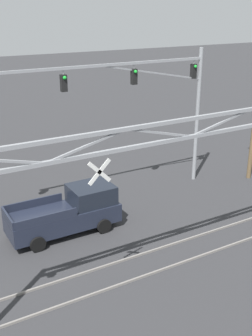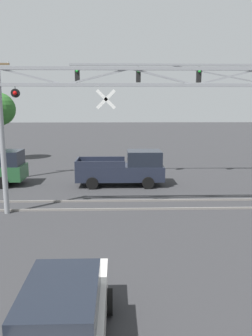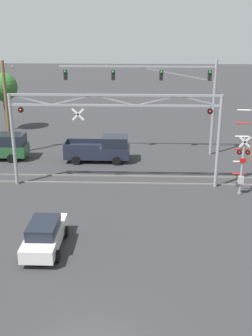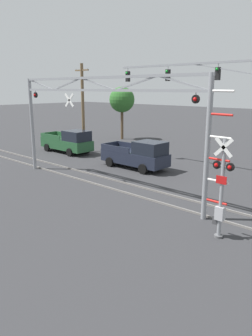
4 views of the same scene
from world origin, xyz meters
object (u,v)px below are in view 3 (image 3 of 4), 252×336
at_px(crossing_gantry, 115,122).
at_px(utility_pole_left, 7,107).
at_px(traffic_signal_span, 173,88).
at_px(background_tree_beyond_span, 3,87).
at_px(crossing_signal_mast, 242,165).
at_px(sedan_waiting, 45,235).
at_px(pickup_truck_lead, 101,149).

xyz_separation_m(crossing_gantry, utility_pole_left, (-9.70, 6.97, -0.46)).
relative_size(traffic_signal_span, background_tree_beyond_span, 2.17).
relative_size(crossing_signal_mast, sedan_waiting, 1.38).
bearing_deg(crossing_gantry, background_tree_beyond_span, 129.45).
distance_m(crossing_signal_mast, utility_pole_left, 20.23).
bearing_deg(crossing_gantry, sedan_waiting, -109.24).
relative_size(crossing_gantry, utility_pole_left, 1.80).
distance_m(crossing_signal_mast, traffic_signal_span, 10.51).
bearing_deg(background_tree_beyond_span, crossing_signal_mast, -38.06).
relative_size(crossing_signal_mast, utility_pole_left, 0.73).
bearing_deg(utility_pole_left, background_tree_beyond_span, 109.05).
xyz_separation_m(traffic_signal_span, pickup_truck_lead, (-6.01, -2.26, -4.78)).
distance_m(pickup_truck_lead, background_tree_beyond_span, 15.30).
relative_size(utility_pole_left, background_tree_beyond_span, 1.33).
height_order(crossing_gantry, background_tree_beyond_span, crossing_gantry).
xyz_separation_m(crossing_gantry, traffic_signal_span, (4.52, 7.61, 1.15)).
xyz_separation_m(crossing_signal_mast, sedan_waiting, (-11.77, -7.67, -1.31)).
height_order(crossing_signal_mast, utility_pole_left, utility_pole_left).
height_order(pickup_truck_lead, background_tree_beyond_span, background_tree_beyond_span).
bearing_deg(sedan_waiting, traffic_signal_span, 65.24).
bearing_deg(pickup_truck_lead, background_tree_beyond_span, 138.15).
bearing_deg(crossing_gantry, utility_pole_left, 144.31).
bearing_deg(pickup_truck_lead, sedan_waiting, -96.55).
height_order(traffic_signal_span, background_tree_beyond_span, traffic_signal_span).
distance_m(crossing_signal_mast, background_tree_beyond_span, 27.04).
height_order(crossing_signal_mast, sedan_waiting, crossing_signal_mast).
bearing_deg(background_tree_beyond_span, traffic_signal_span, -24.16).
bearing_deg(sedan_waiting, crossing_gantry, 70.76).
relative_size(sedan_waiting, utility_pole_left, 0.53).
bearing_deg(utility_pole_left, crossing_signal_mast, -24.33).
bearing_deg(background_tree_beyond_span, utility_pole_left, -70.95).
distance_m(crossing_gantry, background_tree_beyond_span, 19.79).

